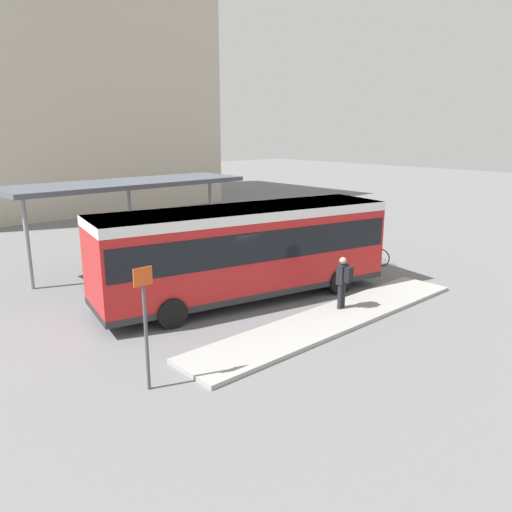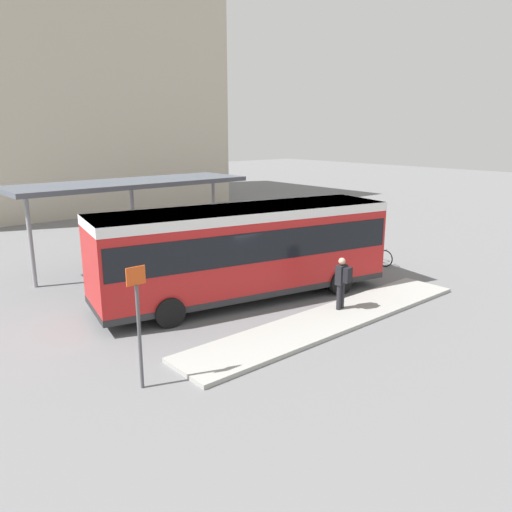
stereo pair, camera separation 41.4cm
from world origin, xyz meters
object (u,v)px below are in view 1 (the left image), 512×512
Objects in this scene: bicycle_blue at (343,249)px; potted_planter_near_shelter at (219,253)px; bicycle_orange at (361,250)px; bicycle_red at (372,255)px; city_bus at (245,246)px; platform_sign at (145,323)px; pedestrian_waiting at (343,279)px.

bicycle_blue is 5.94m from potted_planter_near_shelter.
bicycle_red is at bearing 151.81° from bicycle_orange.
city_bus is 3.69× the size of platform_sign.
potted_planter_near_shelter reaches higher than bicycle_orange.
bicycle_orange is 1.19× the size of bicycle_blue.
platform_sign is (-5.61, -3.24, -0.26)m from city_bus.
pedestrian_waiting is 0.59× the size of platform_sign.
pedestrian_waiting is 6.50m from potted_planter_near_shelter.
platform_sign is at bearing 103.46° from bicycle_orange.
platform_sign is at bearing -79.10° from bicycle_red.
city_bus is 6.81× the size of bicycle_blue.
bicycle_blue is (7.15, 1.52, -1.49)m from city_bus.
platform_sign is at bearing -138.35° from city_bus.
bicycle_red is 13.02m from platform_sign.
pedestrian_waiting is at bearing -53.41° from city_bus.
bicycle_red is at bearing -33.77° from potted_planter_near_shelter.
bicycle_red is 6.57m from potted_planter_near_shelter.
pedestrian_waiting reaches higher than bicycle_blue.
pedestrian_waiting reaches higher than potted_planter_near_shelter.
potted_planter_near_shelter is at bearing -117.65° from bicycle_blue.
bicycle_orange reaches higher than bicycle_red.
potted_planter_near_shelter is at bearing 43.08° from platform_sign.
city_bus is 3.94m from potted_planter_near_shelter.
bicycle_red reaches higher than bicycle_blue.
bicycle_red is 0.94× the size of bicycle_orange.
platform_sign reaches higher than potted_planter_near_shelter.
bicycle_red is 0.95m from bicycle_orange.
potted_planter_near_shelter reaches higher than bicycle_blue.
bicycle_orange is (7.40, 0.66, -1.43)m from city_bus.
city_bus is at bearing 15.93° from pedestrian_waiting.
city_bus reaches higher than bicycle_orange.
pedestrian_waiting is at bearing 118.50° from bicycle_orange.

